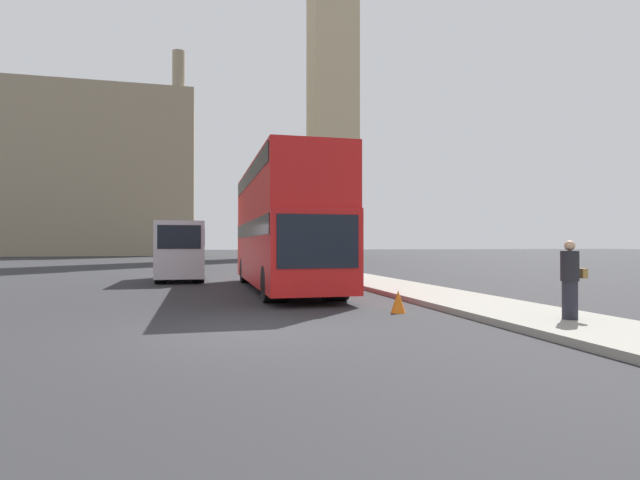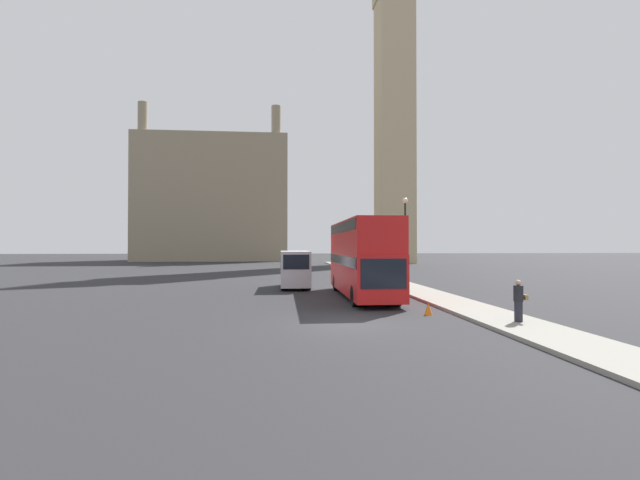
{
  "view_description": "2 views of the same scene",
  "coord_description": "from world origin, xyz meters",
  "px_view_note": "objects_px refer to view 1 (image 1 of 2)",
  "views": [
    {
      "loc": [
        -0.9,
        -9.61,
        1.67
      ],
      "look_at": [
        3.57,
        8.69,
        1.84
      ],
      "focal_mm": 28.0,
      "sensor_mm": 36.0,
      "label": 1
    },
    {
      "loc": [
        -2.59,
        -16.67,
        3.08
      ],
      "look_at": [
        0.42,
        17.5,
        3.53
      ],
      "focal_mm": 24.0,
      "sensor_mm": 36.0,
      "label": 2
    }
  ],
  "objects_px": {
    "clock_tower": "(332,17)",
    "pedestrian": "(570,280)",
    "street_lamp": "(351,188)",
    "red_double_decker_bus": "(283,222)",
    "white_van": "(181,250)"
  },
  "relations": [
    {
      "from": "clock_tower",
      "to": "pedestrian",
      "type": "distance_m",
      "value": 67.68
    },
    {
      "from": "pedestrian",
      "to": "street_lamp",
      "type": "bearing_deg",
      "value": 94.62
    },
    {
      "from": "pedestrian",
      "to": "street_lamp",
      "type": "height_order",
      "value": "street_lamp"
    },
    {
      "from": "red_double_decker_bus",
      "to": "white_van",
      "type": "bearing_deg",
      "value": 123.1
    },
    {
      "from": "clock_tower",
      "to": "street_lamp",
      "type": "bearing_deg",
      "value": -104.16
    },
    {
      "from": "white_van",
      "to": "street_lamp",
      "type": "height_order",
      "value": "street_lamp"
    },
    {
      "from": "clock_tower",
      "to": "white_van",
      "type": "bearing_deg",
      "value": -113.68
    },
    {
      "from": "pedestrian",
      "to": "red_double_decker_bus",
      "type": "bearing_deg",
      "value": 114.77
    },
    {
      "from": "clock_tower",
      "to": "pedestrian",
      "type": "height_order",
      "value": "clock_tower"
    },
    {
      "from": "street_lamp",
      "to": "pedestrian",
      "type": "bearing_deg",
      "value": -85.38
    },
    {
      "from": "red_double_decker_bus",
      "to": "white_van",
      "type": "height_order",
      "value": "red_double_decker_bus"
    },
    {
      "from": "white_van",
      "to": "street_lamp",
      "type": "bearing_deg",
      "value": -24.88
    },
    {
      "from": "red_double_decker_bus",
      "to": "street_lamp",
      "type": "height_order",
      "value": "street_lamp"
    },
    {
      "from": "red_double_decker_bus",
      "to": "street_lamp",
      "type": "distance_m",
      "value": 4.51
    },
    {
      "from": "clock_tower",
      "to": "street_lamp",
      "type": "distance_m",
      "value": 56.2
    }
  ]
}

